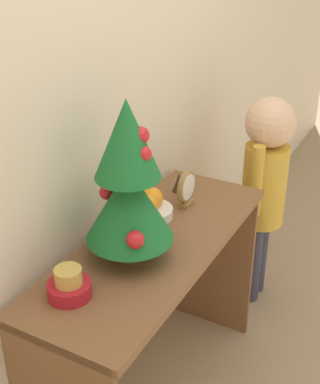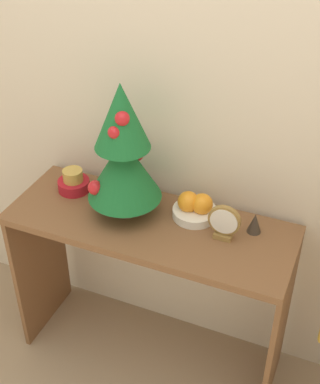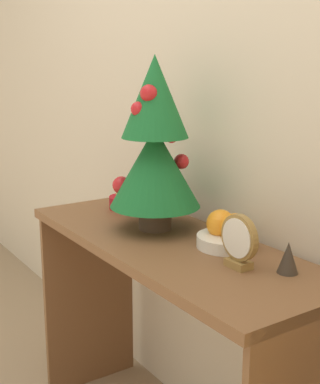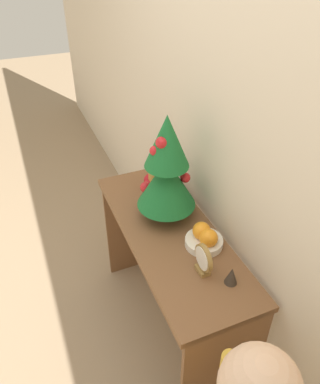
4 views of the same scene
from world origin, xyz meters
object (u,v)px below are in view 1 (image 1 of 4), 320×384
fruit_bowl (150,207)px  figurine (179,182)px  mini_tree (128,183)px  child_figure (265,174)px  singing_bowl (69,286)px  desk_clock (186,189)px

fruit_bowl → figurine: fruit_bowl is taller
mini_tree → fruit_bowl: size_ratio=3.15×
child_figure → mini_tree: bearing=171.4°
mini_tree → singing_bowl: 0.35m
child_figure → singing_bowl: bearing=170.9°
fruit_bowl → child_figure: 0.74m
singing_bowl → desk_clock: (0.65, -0.06, 0.03)m
desk_clock → figurine: 0.13m
singing_bowl → figurine: singing_bowl is taller
singing_bowl → figurine: bearing=1.6°
fruit_bowl → desk_clock: desk_clock is taller
figurine → child_figure: size_ratio=0.08×
fruit_bowl → figurine: (0.23, -0.00, -0.00)m
fruit_bowl → desk_clock: bearing=-30.4°
fruit_bowl → desk_clock: (0.14, -0.08, 0.03)m
mini_tree → child_figure: mini_tree is taller
singing_bowl → desk_clock: bearing=-5.0°
singing_bowl → child_figure: 1.23m
mini_tree → figurine: size_ratio=6.68×
fruit_bowl → child_figure: bearing=-17.4°
fruit_bowl → singing_bowl: fruit_bowl is taller
fruit_bowl → figurine: bearing=-0.8°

